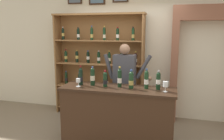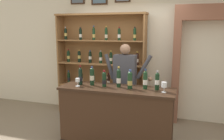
% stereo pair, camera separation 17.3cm
% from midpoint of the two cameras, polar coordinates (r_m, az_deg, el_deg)
% --- Properties ---
extents(back_wall, '(12.00, 0.19, 3.54)m').
position_cam_midpoint_polar(back_wall, '(5.23, 5.23, 8.19)').
color(back_wall, beige).
rests_on(back_wall, ground).
extents(wine_shelf, '(2.06, 0.36, 2.28)m').
position_cam_midpoint_polar(wine_shelf, '(5.16, -1.76, 1.72)').
color(wine_shelf, olive).
rests_on(wine_shelf, ground).
extents(archway_doorway, '(1.46, 0.45, 2.41)m').
position_cam_midpoint_polar(archway_doorway, '(5.04, 24.32, 2.88)').
color(archway_doorway, brown).
rests_on(archway_doorway, ground).
extents(tasting_counter, '(1.89, 0.59, 1.00)m').
position_cam_midpoint_polar(tasting_counter, '(3.91, 2.42, -11.54)').
color(tasting_counter, '#382316').
rests_on(tasting_counter, ground).
extents(shopkeeper, '(0.94, 0.22, 1.67)m').
position_cam_midpoint_polar(shopkeeper, '(4.36, 4.40, -1.86)').
color(shopkeeper, '#2D3347').
rests_on(shopkeeper, ground).
extents(tasting_bottle_brunello, '(0.07, 0.07, 0.34)m').
position_cam_midpoint_polar(tasting_bottle_brunello, '(3.96, -6.66, -1.56)').
color(tasting_bottle_brunello, black).
rests_on(tasting_bottle_brunello, tasting_counter).
extents(tasting_bottle_rosso, '(0.08, 0.08, 0.33)m').
position_cam_midpoint_polar(tasting_bottle_rosso, '(3.91, -3.76, -1.54)').
color(tasting_bottle_rosso, black).
rests_on(tasting_bottle_rosso, tasting_counter).
extents(tasting_bottle_prosecco, '(0.07, 0.07, 0.28)m').
position_cam_midpoint_polar(tasting_bottle_prosecco, '(3.80, -0.65, -2.28)').
color(tasting_bottle_prosecco, black).
rests_on(tasting_bottle_prosecco, tasting_counter).
extents(tasting_bottle_vin_santo, '(0.07, 0.07, 0.35)m').
position_cam_midpoint_polar(tasting_bottle_vin_santo, '(3.78, 2.98, -1.99)').
color(tasting_bottle_vin_santo, black).
rests_on(tasting_bottle_vin_santo, tasting_counter).
extents(tasting_bottle_grappa, '(0.08, 0.08, 0.31)m').
position_cam_midpoint_polar(tasting_bottle_grappa, '(3.70, 5.85, -2.48)').
color(tasting_bottle_grappa, '#19381E').
rests_on(tasting_bottle_grappa, tasting_counter).
extents(tasting_bottle_super_tuscan, '(0.07, 0.07, 0.33)m').
position_cam_midpoint_polar(tasting_bottle_super_tuscan, '(3.70, 9.65, -2.42)').
color(tasting_bottle_super_tuscan, '#19381E').
rests_on(tasting_bottle_super_tuscan, tasting_counter).
extents(tasting_bottle_bianco, '(0.07, 0.07, 0.31)m').
position_cam_midpoint_polar(tasting_bottle_bianco, '(3.68, 12.56, -2.65)').
color(tasting_bottle_bianco, black).
rests_on(tasting_bottle_bianco, tasting_counter).
extents(wine_glass_right, '(0.08, 0.08, 0.16)m').
position_cam_midpoint_polar(wine_glass_right, '(3.58, 14.27, -3.73)').
color(wine_glass_right, silver).
rests_on(wine_glass_right, tasting_counter).
extents(wine_glass_left, '(0.08, 0.08, 0.14)m').
position_cam_midpoint_polar(wine_glass_left, '(3.87, -7.35, -2.63)').
color(wine_glass_left, silver).
rests_on(wine_glass_left, tasting_counter).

